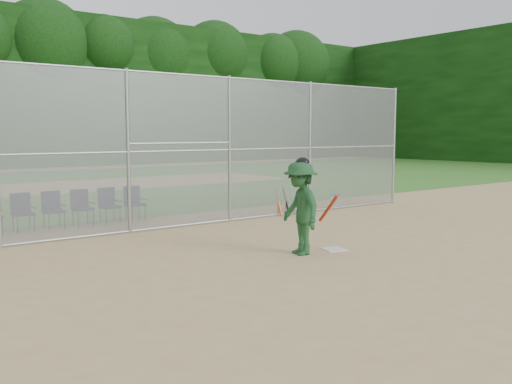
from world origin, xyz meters
TOP-DOWN VIEW (x-y plane):
  - ground at (0.00, 0.00)m, footprint 100.00×100.00m
  - grass_strip at (0.00, 18.00)m, footprint 100.00×100.00m
  - dirt_patch_far at (0.00, 18.00)m, footprint 24.00×24.00m
  - backstop_fence at (0.00, 5.00)m, footprint 16.09×0.09m
  - treeline at (0.00, 20.00)m, footprint 81.00×60.00m
  - home_plate at (0.56, 0.52)m, footprint 0.54×0.54m
  - batter_at_plate at (-0.31, 0.63)m, footprint 1.00×1.42m
  - water_cooler at (5.47, 5.34)m, footprint 0.35×0.35m
  - spare_bats at (3.08, 5.02)m, footprint 0.66×0.38m
  - chair_2 at (-4.02, 6.77)m, footprint 0.54×0.52m
  - chair_3 at (-3.27, 6.77)m, footprint 0.54×0.52m
  - chair_4 at (-2.51, 6.77)m, footprint 0.54×0.52m
  - chair_5 at (-1.75, 6.77)m, footprint 0.54×0.52m
  - chair_6 at (-0.99, 6.77)m, footprint 0.54×0.52m

SIDE VIEW (x-z plane):
  - ground at x=0.00m, z-range 0.00..0.00m
  - grass_strip at x=0.00m, z-range 0.01..0.01m
  - dirt_patch_far at x=0.00m, z-range 0.01..0.01m
  - home_plate at x=0.56m, z-range 0.00..0.02m
  - water_cooler at x=5.47m, z-range 0.00..0.45m
  - spare_bats at x=3.08m, z-range 0.00..0.82m
  - chair_2 at x=-4.02m, z-range 0.00..0.96m
  - chair_3 at x=-3.27m, z-range 0.00..0.96m
  - chair_4 at x=-2.51m, z-range 0.00..0.96m
  - chair_5 at x=-1.75m, z-range 0.00..0.96m
  - chair_6 at x=-0.99m, z-range 0.00..0.96m
  - batter_at_plate at x=-0.31m, z-range -0.03..1.95m
  - backstop_fence at x=0.00m, z-range 0.07..4.07m
  - treeline at x=0.00m, z-range 0.00..11.00m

